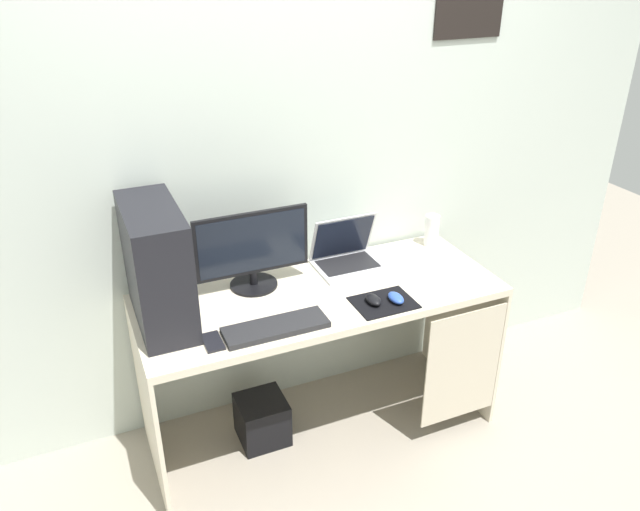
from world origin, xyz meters
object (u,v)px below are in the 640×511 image
(laptop, at_px, (347,256))
(mouse_right, at_px, (396,298))
(keyboard, at_px, (276,327))
(cell_phone, at_px, (213,342))
(mouse_left, at_px, (373,300))
(pc_tower, at_px, (157,266))
(speaker, at_px, (432,231))
(subwoofer, at_px, (262,419))
(monitor, at_px, (252,251))

(laptop, bearing_deg, mouse_right, -83.17)
(keyboard, height_order, cell_phone, keyboard)
(mouse_left, distance_m, cell_phone, 0.70)
(pc_tower, bearing_deg, mouse_left, -15.86)
(speaker, xyz_separation_m, subwoofer, (-0.99, -0.17, -0.74))
(laptop, distance_m, speaker, 0.49)
(laptop, bearing_deg, mouse_left, -97.61)
(cell_phone, bearing_deg, laptop, 26.42)
(monitor, bearing_deg, mouse_right, -35.85)
(speaker, xyz_separation_m, mouse_left, (-0.53, -0.39, -0.06))
(subwoofer, bearing_deg, keyboard, -88.54)
(pc_tower, distance_m, monitor, 0.44)
(mouse_right, bearing_deg, pc_tower, 164.26)
(keyboard, distance_m, mouse_left, 0.45)
(laptop, relative_size, mouse_right, 3.23)
(keyboard, height_order, subwoofer, keyboard)
(keyboard, xyz_separation_m, subwoofer, (-0.01, 0.24, -0.67))
(keyboard, bearing_deg, mouse_left, 2.57)
(pc_tower, height_order, monitor, pc_tower)
(speaker, bearing_deg, subwoofer, -170.02)
(cell_phone, bearing_deg, pc_tower, 119.62)
(cell_phone, bearing_deg, mouse_right, -1.23)
(monitor, xyz_separation_m, keyboard, (-0.03, -0.36, -0.17))
(mouse_right, bearing_deg, subwoofer, 155.93)
(speaker, xyz_separation_m, keyboard, (-0.98, -0.41, -0.07))
(cell_phone, bearing_deg, mouse_left, 0.66)
(monitor, distance_m, mouse_right, 0.65)
(monitor, distance_m, mouse_left, 0.56)
(monitor, xyz_separation_m, laptop, (0.47, 0.02, -0.13))
(cell_phone, height_order, subwoofer, cell_phone)
(pc_tower, height_order, cell_phone, pc_tower)
(pc_tower, xyz_separation_m, mouse_left, (0.84, -0.24, -0.22))
(mouse_left, distance_m, mouse_right, 0.10)
(pc_tower, relative_size, laptop, 1.58)
(monitor, bearing_deg, cell_phone, -128.61)
(pc_tower, distance_m, mouse_right, 0.99)
(pc_tower, relative_size, keyboard, 1.17)
(laptop, bearing_deg, keyboard, -142.23)
(mouse_left, relative_size, cell_phone, 0.74)
(laptop, relative_size, subwoofer, 1.39)
(monitor, relative_size, laptop, 1.64)
(pc_tower, distance_m, laptop, 0.92)
(keyboard, relative_size, cell_phone, 3.23)
(monitor, height_order, cell_phone, monitor)
(speaker, bearing_deg, pc_tower, -173.57)
(pc_tower, distance_m, speaker, 1.39)
(monitor, bearing_deg, speaker, 2.90)
(subwoofer, bearing_deg, monitor, 74.32)
(mouse_left, bearing_deg, pc_tower, 164.14)
(mouse_left, bearing_deg, keyboard, -177.43)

